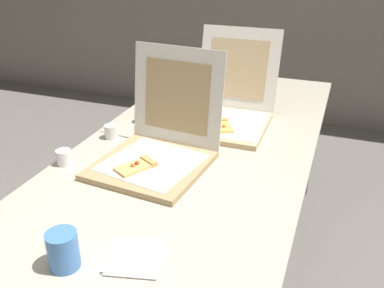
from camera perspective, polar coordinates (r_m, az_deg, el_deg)
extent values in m
cube|color=#BCB29E|center=(1.76, 1.09, -0.09)|extent=(0.91, 2.01, 0.03)
cylinder|color=#38383D|center=(2.83, -0.03, 2.26)|extent=(0.04, 0.04, 0.70)
cylinder|color=#38383D|center=(2.68, 15.51, -0.11)|extent=(0.04, 0.04, 0.70)
cube|color=tan|center=(1.55, -5.54, -2.89)|extent=(0.41, 0.41, 0.02)
cube|color=silver|center=(1.55, -5.36, -2.45)|extent=(0.36, 0.36, 0.00)
cube|color=silver|center=(1.64, -2.01, 6.45)|extent=(0.38, 0.09, 0.38)
cube|color=tan|center=(1.64, -2.09, 6.36)|extent=(0.27, 0.06, 0.27)
cube|color=#E0B266|center=(1.51, -7.78, -3.12)|extent=(0.13, 0.15, 0.01)
cube|color=tan|center=(1.54, -5.82, -2.29)|extent=(0.08, 0.06, 0.02)
sphere|color=orange|center=(1.50, -7.95, -2.86)|extent=(0.02, 0.02, 0.02)
sphere|color=red|center=(1.52, -7.38, -2.57)|extent=(0.02, 0.02, 0.02)
cube|color=tan|center=(1.89, 4.17, 2.59)|extent=(0.38, 0.38, 0.02)
cube|color=silver|center=(1.88, 4.48, 2.93)|extent=(0.36, 0.36, 0.00)
cube|color=silver|center=(2.04, 6.25, 10.08)|extent=(0.38, 0.11, 0.37)
cube|color=tan|center=(2.04, 6.20, 10.00)|extent=(0.27, 0.08, 0.26)
cube|color=#EAC156|center=(1.82, 4.24, 2.35)|extent=(0.11, 0.13, 0.01)
cube|color=tan|center=(1.88, 3.82, 3.15)|extent=(0.07, 0.05, 0.02)
sphere|color=orange|center=(1.80, 4.30, 2.40)|extent=(0.02, 0.02, 0.02)
cylinder|color=white|center=(1.63, -16.80, -1.71)|extent=(0.06, 0.06, 0.06)
cylinder|color=white|center=(2.08, -2.71, 5.43)|extent=(0.06, 0.06, 0.06)
cylinder|color=white|center=(1.80, -10.79, 1.64)|extent=(0.06, 0.06, 0.06)
cylinder|color=white|center=(1.94, -6.60, 3.74)|extent=(0.06, 0.06, 0.06)
cylinder|color=#477FCC|center=(1.15, -16.90, -13.45)|extent=(0.08, 0.08, 0.10)
cube|color=white|center=(1.16, -7.91, -14.96)|extent=(0.15, 0.15, 0.00)
cube|color=white|center=(1.15, -7.57, -15.01)|extent=(0.16, 0.16, 0.00)
cube|color=white|center=(1.16, -7.81, -14.48)|extent=(0.17, 0.17, 0.00)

